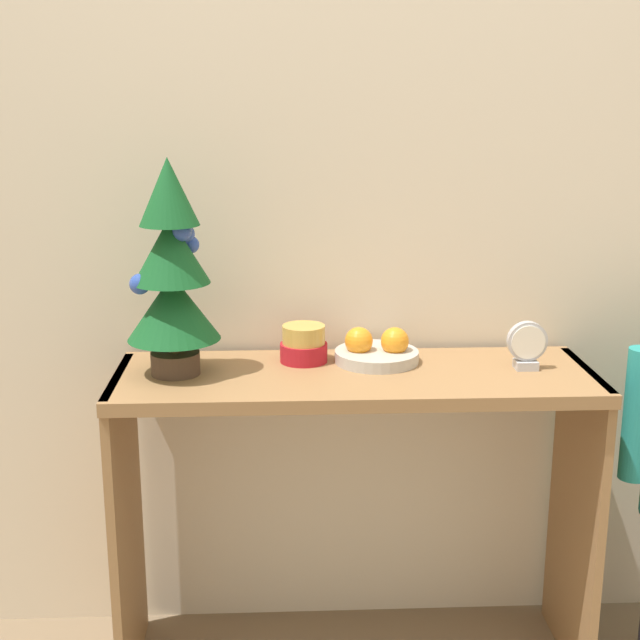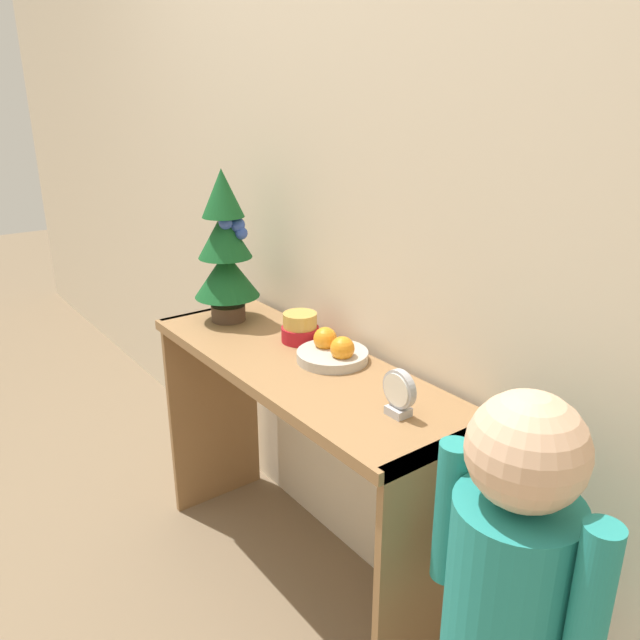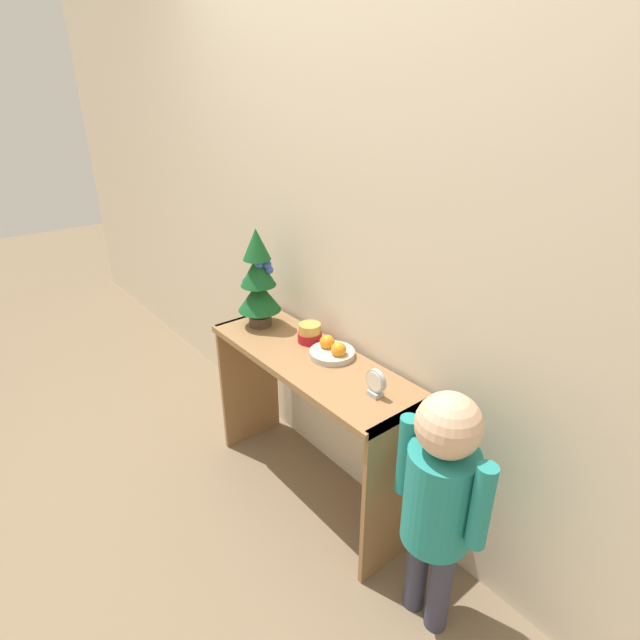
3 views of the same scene
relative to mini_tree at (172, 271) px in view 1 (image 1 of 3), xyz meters
name	(u,v)px [view 1 (image 1 of 3)]	position (x,y,z in m)	size (l,w,h in m)	color
back_wall	(349,130)	(0.40, 0.22, 0.29)	(7.00, 0.05, 2.50)	beige
console_table	(354,445)	(0.40, -0.01, -0.41)	(1.07, 0.37, 0.73)	olive
mini_tree	(172,271)	(0.00, 0.00, 0.00)	(0.20, 0.20, 0.48)	#4C3828
fruit_bowl	(377,351)	(0.45, 0.07, -0.21)	(0.19, 0.19, 0.08)	#B7B2A8
singing_bowl	(304,344)	(0.29, 0.08, -0.19)	(0.11, 0.11, 0.09)	#AD1923
desk_clock	(527,346)	(0.79, 0.00, -0.18)	(0.09, 0.04, 0.11)	#B2B2B7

